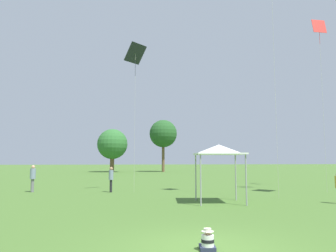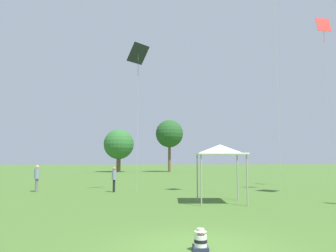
{
  "view_description": "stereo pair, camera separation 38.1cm",
  "coord_description": "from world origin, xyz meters",
  "views": [
    {
      "loc": [
        -2.03,
        -8.3,
        2.2
      ],
      "look_at": [
        0.01,
        6.64,
        3.76
      ],
      "focal_mm": 35.0,
      "sensor_mm": 36.0,
      "label": 1
    },
    {
      "loc": [
        -1.65,
        -8.35,
        2.2
      ],
      "look_at": [
        0.01,
        6.64,
        3.76
      ],
      "focal_mm": 35.0,
      "sensor_mm": 36.0,
      "label": 2
    }
  ],
  "objects": [
    {
      "name": "ground_plane",
      "position": [
        0.0,
        0.0,
        0.0
      ],
      "size": [
        300.0,
        300.0,
        0.0
      ],
      "primitive_type": "plane",
      "color": "#426628"
    },
    {
      "name": "seated_toddler",
      "position": [
        0.05,
        -0.26,
        0.22
      ],
      "size": [
        0.44,
        0.52,
        0.54
      ],
      "rotation": [
        0.0,
        0.0,
        -0.13
      ],
      "color": "#282D47",
      "rests_on": "ground"
    },
    {
      "name": "person_standing_0",
      "position": [
        -2.83,
        14.64,
        1.04
      ],
      "size": [
        0.42,
        0.42,
        1.71
      ],
      "rotation": [
        0.0,
        0.0,
        3.62
      ],
      "color": "black",
      "rests_on": "ground"
    },
    {
      "name": "person_standing_3",
      "position": [
        -8.17,
        15.47,
        1.1
      ],
      "size": [
        0.46,
        0.46,
        1.83
      ],
      "rotation": [
        0.0,
        0.0,
        0.28
      ],
      "color": "slate",
      "rests_on": "ground"
    },
    {
      "name": "canopy_tent",
      "position": [
        2.93,
        8.31,
        2.71
      ],
      "size": [
        2.72,
        2.72,
        3.0
      ],
      "rotation": [
        0.0,
        0.0,
        -0.11
      ],
      "color": "white",
      "rests_on": "ground"
    },
    {
      "name": "kite_1",
      "position": [
        11.68,
        12.47,
        11.31
      ],
      "size": [
        1.04,
        0.29,
        12.18
      ],
      "rotation": [
        0.0,
        0.0,
        5.54
      ],
      "color": "red",
      "rests_on": "ground"
    },
    {
      "name": "kite_3",
      "position": [
        -1.26,
        14.43,
        9.61
      ],
      "size": [
        1.65,
        1.61,
        10.34
      ],
      "rotation": [
        0.0,
        0.0,
        3.09
      ],
      "color": "#1E2328",
      "rests_on": "ground"
    },
    {
      "name": "distant_tree_0",
      "position": [
        -4.02,
        52.35,
        5.05
      ],
      "size": [
        5.5,
        5.5,
        7.84
      ],
      "color": "brown",
      "rests_on": "ground"
    },
    {
      "name": "distant_tree_1",
      "position": [
        5.33,
        52.09,
        7.03
      ],
      "size": [
        5.12,
        5.12,
        9.64
      ],
      "color": "brown",
      "rests_on": "ground"
    }
  ]
}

